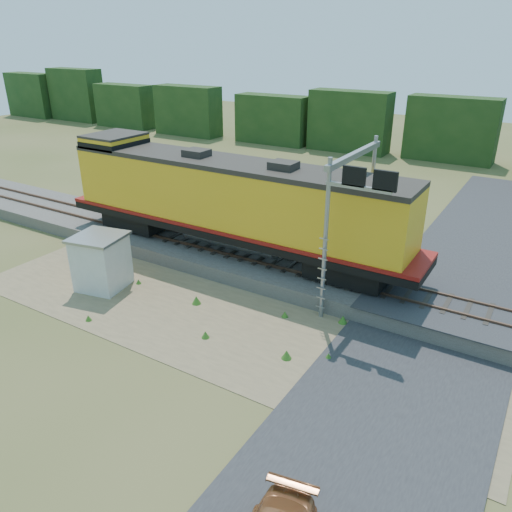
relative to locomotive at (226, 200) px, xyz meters
The scene contains 10 objects.
ground 8.74m from the locomotive, 49.46° to the right, with size 140.00×140.00×0.00m, color #475123.
ballast 6.13m from the locomotive, ahead, with size 70.00×5.00×0.80m, color slate.
rails 5.88m from the locomotive, ahead, with size 70.00×1.54×0.16m.
dirt_shoulder 7.35m from the locomotive, 60.34° to the right, with size 26.00×8.00×0.03m, color #8C7754.
road 13.72m from the locomotive, 23.43° to the right, with size 7.00×66.00×0.86m.
tree_line_north 32.42m from the locomotive, 80.89° to the left, with size 130.00×3.00×6.50m.
weed_clumps 7.18m from the locomotive, 74.54° to the right, with size 15.00×6.20×0.56m, color #34681D, non-canonical shape.
locomotive is the anchor object (origin of this frame).
shed 7.41m from the locomotive, 121.59° to the right, with size 2.87×2.87×2.89m.
signal_gantry 7.96m from the locomotive, ahead, with size 3.00×6.20×7.57m.
Camera 1 is at (10.24, -15.69, 12.15)m, focal length 35.00 mm.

